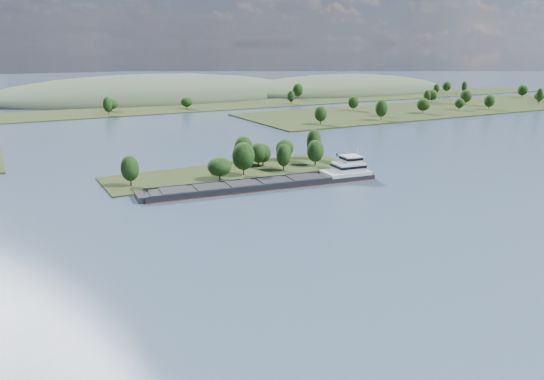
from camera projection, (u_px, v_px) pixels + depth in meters
ground at (311, 213)px, 160.88m from camera, size 1800.00×1800.00×0.00m
tree_island at (246, 162)px, 213.15m from camera, size 100.00×30.99×14.46m
right_bank at (438, 108)px, 418.27m from camera, size 320.00×90.00×15.36m
back_shoreline at (123, 111)px, 402.15m from camera, size 900.00×60.00×15.71m
hill_east at (343, 91)px, 576.49m from camera, size 260.00×140.00×36.00m
hill_west at (154, 97)px, 511.39m from camera, size 320.00×160.00×44.00m
cargo_barge at (278, 182)px, 192.10m from camera, size 89.00×19.71×11.95m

